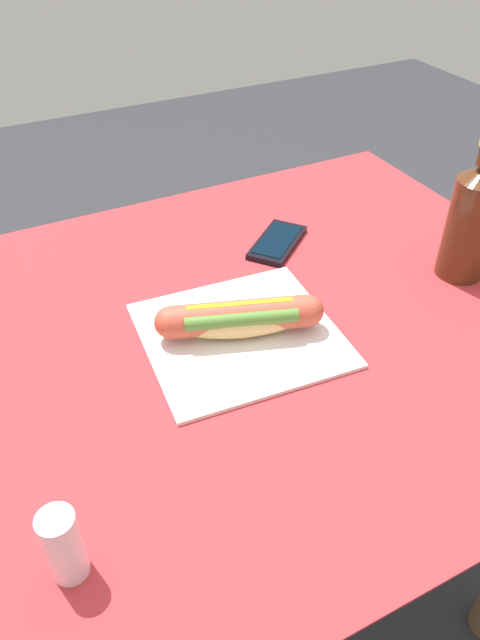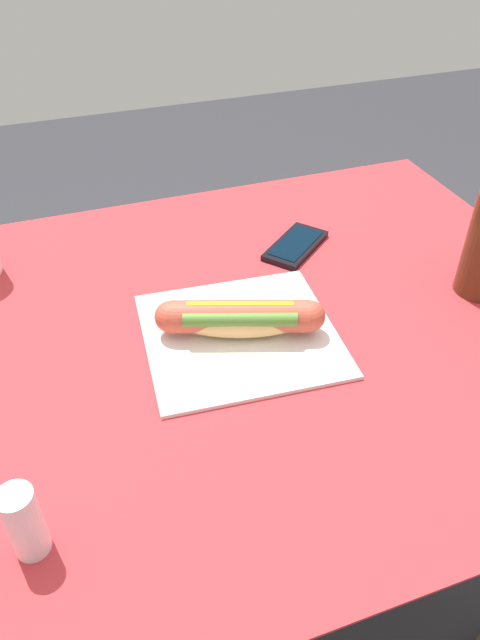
{
  "view_description": "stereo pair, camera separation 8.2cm",
  "coord_description": "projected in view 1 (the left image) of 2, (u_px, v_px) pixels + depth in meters",
  "views": [
    {
      "loc": [
        0.27,
        0.58,
        1.3
      ],
      "look_at": [
        -0.02,
        0.02,
        0.78
      ],
      "focal_mm": 33.43,
      "sensor_mm": 36.0,
      "label": 1
    },
    {
      "loc": [
        0.19,
        0.62,
        1.3
      ],
      "look_at": [
        -0.02,
        0.02,
        0.78
      ],
      "focal_mm": 33.43,
      "sensor_mm": 36.0,
      "label": 2
    }
  ],
  "objects": [
    {
      "name": "ground_plane",
      "position": [
        229.0,
        590.0,
        1.32
      ],
      "size": [
        6.0,
        6.0,
        0.0
      ],
      "primitive_type": "plane",
      "color": "#2D2D33",
      "rests_on": "ground"
    },
    {
      "name": "dining_table",
      "position": [
        225.0,
        401.0,
        0.93
      ],
      "size": [
        1.12,
        0.84,
        0.75
      ],
      "color": "brown",
      "rests_on": "ground"
    },
    {
      "name": "paper_wrapper",
      "position": [
        240.0,
        335.0,
        0.84
      ],
      "size": [
        0.28,
        0.27,
        0.01
      ],
      "primitive_type": "cube",
      "rotation": [
        0.0,
        0.0,
        -0.08
      ],
      "color": "silver",
      "rests_on": "dining_table"
    },
    {
      "name": "hot_dog",
      "position": [
        240.0,
        318.0,
        0.82
      ],
      "size": [
        0.23,
        0.11,
        0.05
      ],
      "color": "#DBB26B",
      "rests_on": "paper_wrapper"
    },
    {
      "name": "cell_phone",
      "position": [
        277.0,
        242.0,
        1.02
      ],
      "size": [
        0.14,
        0.13,
        0.01
      ],
      "color": "black",
      "rests_on": "dining_table"
    },
    {
      "name": "soda_bottle",
      "position": [
        472.0,
        219.0,
        0.9
      ],
      "size": [
        0.07,
        0.07,
        0.23
      ],
      "color": "#4C2814",
      "rests_on": "dining_table"
    },
    {
      "name": "salt_shaker",
      "position": [
        63.0,
        546.0,
        0.55
      ],
      "size": [
        0.04,
        0.04,
        0.09
      ],
      "primitive_type": "cylinder",
      "color": "silver",
      "rests_on": "dining_table"
    }
  ]
}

